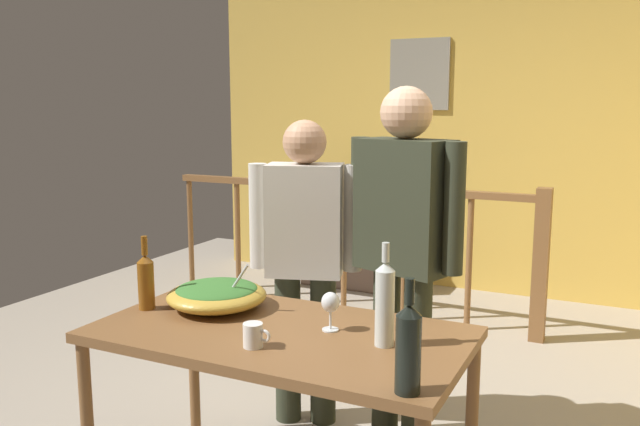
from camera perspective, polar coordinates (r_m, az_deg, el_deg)
The scene contains 14 objects.
back_wall at distance 5.69m, azimuth 15.90°, elevation 6.41°, with size 5.37×0.10×2.67m, color gold.
framed_picture at distance 5.81m, azimuth 8.67°, elevation 11.86°, with size 0.53×0.03×0.60m, color gray.
stair_railing at distance 4.85m, azimuth 7.00°, elevation -1.95°, with size 2.99×0.10×1.06m.
tv_console at distance 5.85m, azimuth 3.14°, elevation -3.88°, with size 0.90×0.40×0.51m, color #38281E.
flat_screen_tv at distance 5.72m, azimuth 3.06°, elevation 0.88°, with size 0.50×0.12×0.41m.
serving_table at distance 2.58m, azimuth -3.51°, elevation -11.64°, with size 1.43×0.77×0.75m.
salad_bowl at distance 2.82m, azimuth -8.99°, elevation -7.00°, with size 0.42×0.42×0.21m.
wine_glass at distance 2.51m, azimuth 0.92°, elevation -7.94°, with size 0.07×0.07×0.15m.
wine_bottle_dark at distance 2.00m, azimuth 7.71°, elevation -11.47°, with size 0.08×0.08×0.36m.
wine_bottle_clear at distance 2.36m, azimuth 5.67°, elevation -7.77°, with size 0.07×0.07×0.38m.
wine_bottle_amber at distance 2.85m, azimuth -14.94°, elevation -5.69°, with size 0.07×0.07×0.31m.
mug_white at distance 2.38m, azimuth -5.81°, elevation -10.56°, with size 0.11×0.07×0.09m.
person_standing_left at distance 3.23m, azimuth -1.31°, elevation -3.26°, with size 0.53×0.32×1.53m.
person_standing_right at distance 3.02m, azimuth 7.30°, elevation -2.05°, with size 0.59×0.34×1.69m.
Camera 1 is at (0.98, -2.94, 1.62)m, focal length 36.70 mm.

